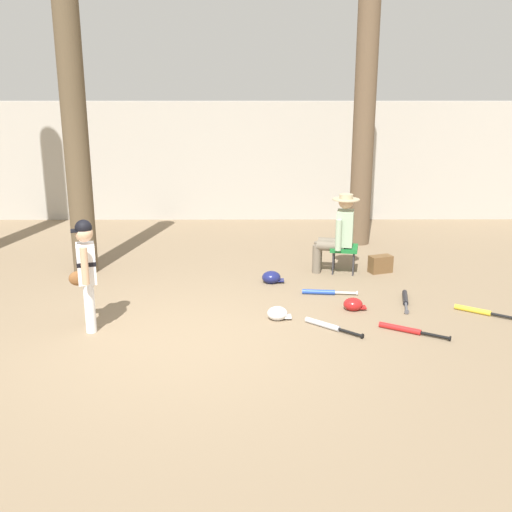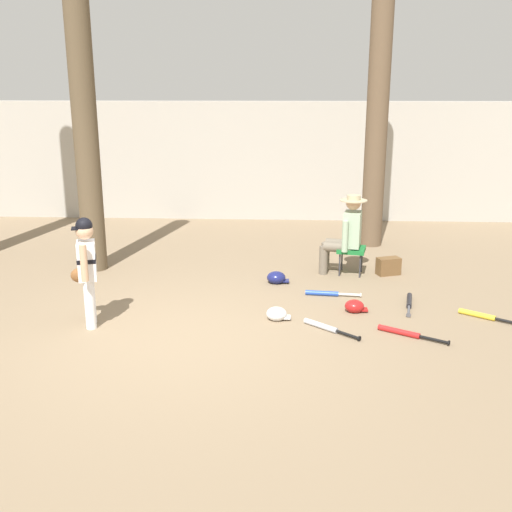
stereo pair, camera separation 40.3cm
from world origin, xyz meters
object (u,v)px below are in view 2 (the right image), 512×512
(bat_aluminum_silver, at_px, (325,327))
(bat_yellow_trainer, at_px, (482,316))
(tree_behind_spectator, at_px, (377,126))
(batting_helmet_white, at_px, (277,314))
(handbag_beside_stool, at_px, (388,266))
(bat_red_barrel, at_px, (404,333))
(bat_black_composite, at_px, (409,302))
(tree_near_player, at_px, (85,123))
(young_ballplayer, at_px, (86,265))
(bat_blue_youth, at_px, (326,293))
(batting_helmet_navy, at_px, (276,278))
(seated_spectator, at_px, (345,232))
(folding_stool, at_px, (351,251))
(batting_helmet_red, at_px, (355,306))

(bat_aluminum_silver, xyz_separation_m, bat_yellow_trainer, (1.93, 0.46, 0.00))
(tree_behind_spectator, xyz_separation_m, batting_helmet_white, (-1.60, -3.66, -2.00))
(handbag_beside_stool, xyz_separation_m, bat_red_barrel, (-0.18, -2.31, -0.10))
(tree_behind_spectator, bearing_deg, bat_black_composite, -88.04)
(tree_near_player, xyz_separation_m, batting_helmet_white, (2.85, -1.97, -2.14))
(batting_helmet_white, bearing_deg, young_ballplayer, -172.60)
(bat_blue_youth, bearing_deg, batting_helmet_navy, 143.07)
(seated_spectator, xyz_separation_m, bat_red_barrel, (0.48, -2.33, -0.61))
(young_ballplayer, distance_m, bat_black_composite, 4.07)
(seated_spectator, bearing_deg, folding_stool, -11.35)
(young_ballplayer, height_order, folding_stool, young_ballplayer)
(seated_spectator, bearing_deg, bat_red_barrel, -78.38)
(tree_behind_spectator, bearing_deg, bat_yellow_trainer, -75.54)
(young_ballplayer, bearing_deg, bat_red_barrel, -1.95)
(bat_black_composite, bearing_deg, batting_helmet_white, -160.34)
(batting_helmet_white, distance_m, batting_helmet_navy, 1.41)
(young_ballplayer, distance_m, folding_stool, 3.96)
(handbag_beside_stool, xyz_separation_m, bat_blue_youth, (-0.98, -1.00, -0.10))
(young_ballplayer, xyz_separation_m, batting_helmet_navy, (2.17, 1.70, -0.67))
(tree_near_player, distance_m, tree_behind_spectator, 4.76)
(young_ballplayer, relative_size, seated_spectator, 1.09)
(bat_yellow_trainer, relative_size, bat_red_barrel, 0.87)
(bat_aluminum_silver, height_order, batting_helmet_navy, batting_helmet_navy)
(tree_near_player, xyz_separation_m, bat_black_composite, (4.55, -1.36, -2.18))
(tree_near_player, xyz_separation_m, folding_stool, (3.92, -0.07, -1.85))
(handbag_beside_stool, xyz_separation_m, batting_helmet_red, (-0.67, -1.58, -0.06))
(batting_helmet_navy, bearing_deg, bat_black_composite, -24.71)
(bat_blue_youth, distance_m, batting_helmet_red, 0.66)
(bat_blue_youth, height_order, batting_helmet_white, batting_helmet_white)
(young_ballplayer, height_order, batting_helmet_white, young_ballplayer)
(tree_near_player, bearing_deg, bat_black_composite, -16.62)
(young_ballplayer, bearing_deg, tree_near_player, 106.00)
(batting_helmet_navy, bearing_deg, bat_aluminum_silver, -70.55)
(young_ballplayer, xyz_separation_m, handbag_beside_stool, (3.84, 2.18, -0.61))
(handbag_beside_stool, bearing_deg, batting_helmet_navy, -163.67)
(tree_near_player, xyz_separation_m, bat_blue_youth, (3.50, -1.07, -2.18))
(bat_blue_youth, xyz_separation_m, batting_helmet_navy, (-0.69, 0.52, 0.05))
(bat_blue_youth, distance_m, batting_helmet_navy, 0.86)
(seated_spectator, bearing_deg, bat_blue_youth, -107.51)
(bat_blue_youth, bearing_deg, tree_near_player, 162.94)
(bat_aluminum_silver, distance_m, bat_red_barrel, 0.90)
(tree_behind_spectator, relative_size, folding_stool, 10.13)
(handbag_beside_stool, height_order, batting_helmet_navy, handbag_beside_stool)
(tree_near_player, bearing_deg, folding_stool, -0.97)
(seated_spectator, height_order, bat_red_barrel, seated_spectator)
(young_ballplayer, distance_m, batting_helmet_red, 3.30)
(handbag_beside_stool, xyz_separation_m, bat_black_composite, (0.07, -1.29, -0.10))
(tree_near_player, relative_size, batting_helmet_red, 17.21)
(folding_stool, distance_m, bat_aluminum_silver, 2.27)
(tree_behind_spectator, height_order, bat_red_barrel, tree_behind_spectator)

